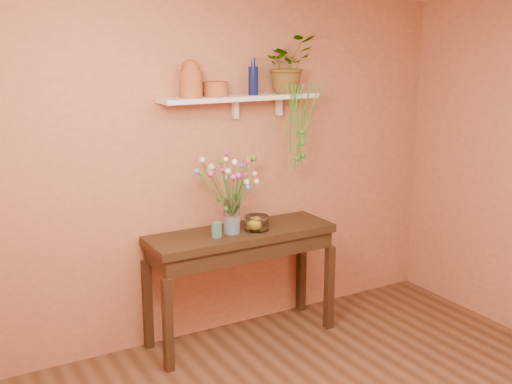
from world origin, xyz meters
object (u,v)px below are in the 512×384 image
blue_bottle (253,80)px  spider_plant (287,64)px  sideboard (241,246)px  glass_bowl (257,223)px  bouquet (230,177)px  glass_vase (232,219)px  terracotta_jug (191,79)px

blue_bottle → spider_plant: 0.35m
blue_bottle → sideboard: bearing=-147.5°
sideboard → spider_plant: spider_plant is taller
glass_bowl → bouquet: bearing=168.8°
blue_bottle → bouquet: size_ratio=0.51×
glass_bowl → spider_plant: bearing=27.1°
glass_vase → glass_bowl: glass_vase is taller
bouquet → glass_bowl: 0.44m
spider_plant → bouquet: bearing=-165.0°
glass_bowl → terracotta_jug: bearing=158.7°
sideboard → glass_vase: 0.26m
glass_vase → glass_bowl: bearing=-5.4°
terracotta_jug → glass_bowl: terracotta_jug is taller
spider_plant → bouquet: size_ratio=0.81×
sideboard → glass_vase: (-0.09, -0.03, 0.24)m
blue_bottle → glass_bowl: (-0.06, -0.16, -1.10)m
glass_vase → sideboard: bearing=17.0°
spider_plant → glass_bowl: (-0.39, -0.20, -1.21)m
blue_bottle → bouquet: (-0.26, -0.12, -0.71)m
terracotta_jug → glass_vase: terracotta_jug is taller
bouquet → blue_bottle: bearing=23.9°
sideboard → glass_vase: size_ratio=5.68×
terracotta_jug → spider_plant: 0.85m
bouquet → glass_bowl: size_ratio=2.96×
terracotta_jug → blue_bottle: size_ratio=0.98×
blue_bottle → bouquet: blue_bottle is taller
glass_vase → terracotta_jug: bearing=147.3°
glass_vase → blue_bottle: bearing=27.5°
sideboard → glass_bowl: 0.22m
sideboard → terracotta_jug: 1.35m
blue_bottle → bouquet: 0.77m
terracotta_jug → blue_bottle: (0.51, -0.02, -0.02)m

